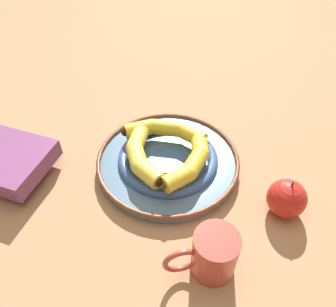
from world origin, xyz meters
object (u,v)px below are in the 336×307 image
(book_stack, at_px, (4,163))
(banana_c, at_px, (140,155))
(decorative_bowl, at_px, (168,161))
(banana_b, at_px, (167,131))
(banana_a, at_px, (190,163))
(coffee_mug, at_px, (212,254))
(apple, at_px, (287,198))

(book_stack, bearing_deg, banana_c, -167.42)
(decorative_bowl, xyz_separation_m, banana_b, (-0.03, 0.05, 0.04))
(decorative_bowl, relative_size, book_stack, 1.52)
(banana_a, xyz_separation_m, banana_c, (-0.10, -0.03, 0.00))
(book_stack, bearing_deg, coffee_mug, 164.77)
(decorative_bowl, relative_size, coffee_mug, 2.99)
(banana_c, distance_m, book_stack, 0.30)
(decorative_bowl, height_order, book_stack, book_stack)
(banana_a, relative_size, banana_c, 1.32)
(banana_b, distance_m, banana_c, 0.10)
(coffee_mug, height_order, apple, coffee_mug)
(decorative_bowl, height_order, coffee_mug, coffee_mug)
(banana_a, xyz_separation_m, apple, (0.20, 0.03, -0.02))
(banana_a, bearing_deg, decorative_bowl, 75.57)
(banana_a, height_order, banana_c, same)
(banana_c, bearing_deg, banana_a, 61.69)
(decorative_bowl, height_order, apple, apple)
(coffee_mug, xyz_separation_m, apple, (0.08, 0.19, -0.01))
(banana_c, xyz_separation_m, coffee_mug, (0.23, -0.13, -0.01))
(banana_b, xyz_separation_m, apple, (0.30, -0.04, -0.02))
(coffee_mug, bearing_deg, banana_b, -88.72)
(coffee_mug, relative_size, apple, 1.20)
(apple, bearing_deg, banana_c, -169.06)
(decorative_bowl, xyz_separation_m, coffee_mug, (0.19, -0.18, 0.03))
(decorative_bowl, distance_m, banana_c, 0.07)
(banana_a, height_order, banana_b, same)
(book_stack, bearing_deg, banana_a, -170.85)
(banana_c, distance_m, apple, 0.31)
(banana_b, xyz_separation_m, coffee_mug, (0.22, -0.23, -0.01))
(banana_a, relative_size, book_stack, 0.92)
(coffee_mug, bearing_deg, book_stack, -39.97)
(banana_a, bearing_deg, book_stack, 114.88)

